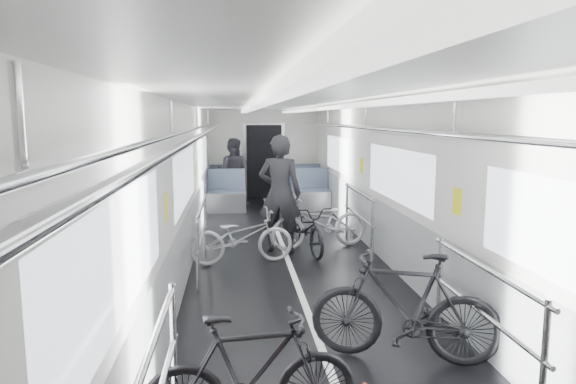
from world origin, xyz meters
The scene contains 8 objects.
car_shell centered at (0.00, 1.78, 1.13)m, with size 3.02×14.01×2.41m.
bike_left_mid centered at (-0.72, -3.69, 0.45)m, with size 0.43×1.51×0.90m, color black.
bike_left_far centered at (-0.72, 0.63, 0.42)m, with size 0.55×1.58×0.83m, color #A1A1A5.
bike_right_near centered at (0.70, -2.69, 0.51)m, with size 0.48×1.70×1.02m, color black.
bike_right_mid centered at (0.62, 1.40, 0.46)m, with size 0.60×1.73×0.91m, color silver.
bike_aisle centered at (0.35, 1.18, 0.40)m, with size 0.53×1.53×0.80m, color black.
person_standing centered at (-0.07, 1.28, 0.97)m, with size 0.71×0.46×1.94m, color black.
person_seated centered at (-0.85, 5.90, 0.85)m, with size 0.82×0.64×1.69m, color #2D2B33.
Camera 1 is at (-0.81, -7.00, 2.21)m, focal length 32.00 mm.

